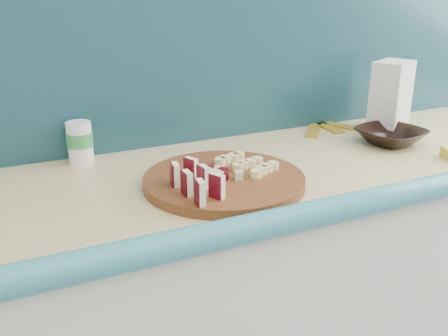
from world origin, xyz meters
TOP-DOWN VIEW (x-y plane):
  - kitchen_counter at (0.10, 1.50)m, footprint 2.20×0.63m
  - backsplash at (0.10, 1.79)m, footprint 2.20×0.02m
  - cutting_board at (-0.26, 1.42)m, footprint 0.49×0.49m
  - apple_wedges at (-0.36, 1.37)m, footprint 0.08×0.17m
  - apple_chunks at (-0.29, 1.42)m, footprint 0.06×0.06m
  - banana_slices at (-0.19, 1.45)m, footprint 0.13×0.16m
  - brown_bowl at (0.32, 1.51)m, footprint 0.22×0.22m
  - flour_bag at (0.42, 1.62)m, footprint 0.16×0.14m
  - canister at (-0.54, 1.73)m, footprint 0.07×0.07m
  - banana_peel at (0.26, 1.72)m, footprint 0.24×0.20m

SIDE VIEW (x-z plane):
  - kitchen_counter at x=0.10m, z-range 0.00..0.91m
  - banana_peel at x=0.26m, z-range 0.91..0.92m
  - cutting_board at x=-0.26m, z-range 0.91..0.93m
  - brown_bowl at x=0.32m, z-range 0.91..0.96m
  - banana_slices at x=-0.19m, z-range 0.93..0.95m
  - apple_chunks at x=-0.29m, z-range 0.93..0.95m
  - apple_wedges at x=-0.36m, z-range 0.93..0.99m
  - canister at x=-0.54m, z-range 0.91..1.02m
  - flour_bag at x=0.42m, z-range 0.91..1.13m
  - backsplash at x=0.10m, z-range 0.91..1.41m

